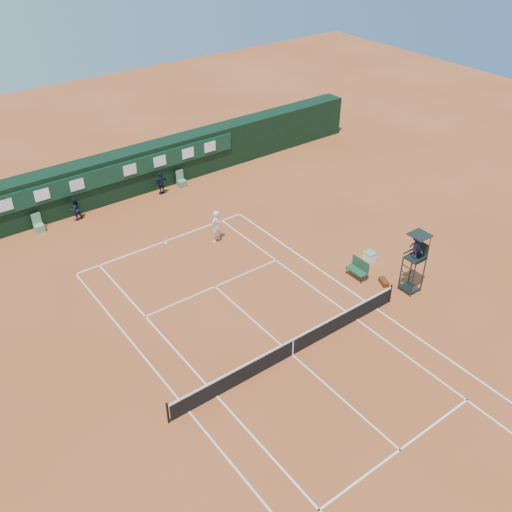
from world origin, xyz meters
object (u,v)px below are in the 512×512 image
(player, at_px, (216,226))
(cooler, at_px, (369,257))
(umpire_chair, at_px, (416,251))
(tennis_net, at_px, (293,347))
(player_bench, at_px, (358,268))

(player, bearing_deg, cooler, 103.47)
(umpire_chair, bearing_deg, player, 118.45)
(tennis_net, relative_size, umpire_chair, 3.77)
(umpire_chair, bearing_deg, cooler, 86.28)
(umpire_chair, bearing_deg, tennis_net, -179.57)
(tennis_net, distance_m, cooler, 8.77)
(umpire_chair, distance_m, cooler, 3.74)
(umpire_chair, xyz_separation_m, player_bench, (-1.30, 2.47, -1.86))
(cooler, bearing_deg, player, 128.96)
(player_bench, xyz_separation_m, cooler, (1.50, 0.60, -0.27))
(tennis_net, relative_size, player, 6.37)
(player_bench, distance_m, player, 8.65)
(player, bearing_deg, umpire_chair, 92.96)
(umpire_chair, relative_size, cooler, 5.30)
(umpire_chair, height_order, player_bench, umpire_chair)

